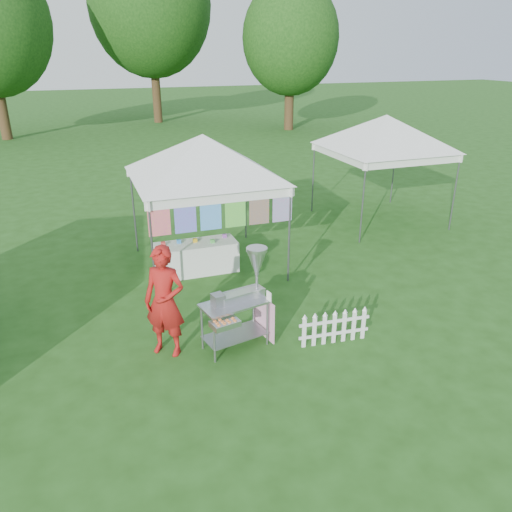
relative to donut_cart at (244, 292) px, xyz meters
name	(u,v)px	position (x,y,z in m)	size (l,w,h in m)	color
ground	(260,342)	(0.26, -0.04, -0.99)	(120.00, 120.00, 0.00)	#214B15
canopy_main	(203,135)	(0.26, 3.46, 1.99)	(4.24, 4.24, 3.45)	#59595E
canopy_right	(387,115)	(5.76, 4.96, 2.00)	(4.24, 4.24, 3.45)	#59595E
tree_mid	(150,5)	(3.26, 27.96, 6.14)	(7.60, 7.60, 11.52)	#3B2A15
tree_right	(291,38)	(10.26, 21.96, 4.19)	(5.60, 5.60, 8.42)	#3B2A15
donut_cart	(244,292)	(0.00, 0.00, 0.00)	(1.23, 1.04, 1.69)	gray
vendor	(165,302)	(-1.27, 0.20, -0.06)	(0.68, 0.45, 1.87)	#A31614
picket_fence	(334,328)	(1.44, -0.49, -0.71)	(1.26, 0.14, 0.56)	white
display_table	(196,257)	(-0.06, 3.19, -0.65)	(1.80, 0.70, 0.69)	white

